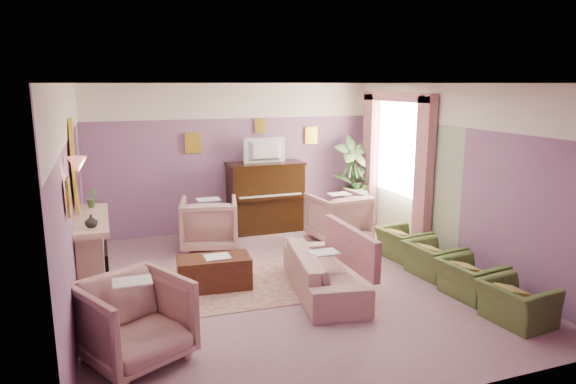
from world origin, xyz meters
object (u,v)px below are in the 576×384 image
object	(u,v)px
sofa	(324,264)
olive_chair_a	(517,297)
television	(266,149)
floral_armchair_left	(209,221)
coffee_table	(214,273)
olive_chair_b	(471,273)
floral_armchair_right	(339,215)
olive_chair_c	(434,254)
olive_chair_d	(403,239)
floral_armchair_front	(135,317)
piano	(265,198)
side_table	(356,206)

from	to	relation	value
sofa	olive_chair_a	size ratio (longest dim) A/B	2.58
television	floral_armchair_left	distance (m)	1.80
coffee_table	sofa	size ratio (longest dim) A/B	0.51
olive_chair_a	olive_chair_b	bearing A→B (deg)	90.00
floral_armchair_right	olive_chair_c	world-z (taller)	floral_armchair_right
coffee_table	floral_armchair_left	bearing A→B (deg)	80.57
olive_chair_d	olive_chair_a	bearing A→B (deg)	-90.00
television	olive_chair_b	xyz separation A→B (m)	(1.62, -3.89, -1.27)
olive_chair_d	coffee_table	bearing A→B (deg)	-176.44
television	floral_armchair_front	distance (m)	5.00
piano	side_table	bearing A→B (deg)	-3.47
television	sofa	xyz separation A→B (m)	(-0.15, -3.08, -1.20)
sofa	olive_chair_b	world-z (taller)	sofa
sofa	olive_chair_b	size ratio (longest dim) A/B	2.58
piano	television	xyz separation A→B (m)	(0.00, -0.05, 0.95)
television	olive_chair_d	xyz separation A→B (m)	(1.62, -2.25, -1.27)
coffee_table	floral_armchair_right	xyz separation A→B (m)	(2.57, 1.41, 0.26)
piano	floral_armchair_right	xyz separation A→B (m)	(1.03, -1.09, -0.16)
olive_chair_a	olive_chair_c	size ratio (longest dim) A/B	1.00
television	olive_chair_b	distance (m)	4.40
olive_chair_a	floral_armchair_front	bearing A→B (deg)	171.47
coffee_table	floral_armchair_left	size ratio (longest dim) A/B	1.03
coffee_table	olive_chair_b	bearing A→B (deg)	-24.61
floral_armchair_right	floral_armchair_front	bearing A→B (deg)	-140.83
sofa	olive_chair_b	xyz separation A→B (m)	(1.77, -0.82, -0.07)
side_table	olive_chair_b	bearing A→B (deg)	-94.07
floral_armchair_right	olive_chair_b	xyz separation A→B (m)	(0.58, -2.85, -0.16)
sofa	floral_armchair_front	xyz separation A→B (m)	(-2.53, -0.99, 0.09)
sofa	olive_chair_c	size ratio (longest dim) A/B	2.58
olive_chair_a	side_table	bearing A→B (deg)	86.65
coffee_table	floral_armchair_front	size ratio (longest dim) A/B	1.03
floral_armchair_right	floral_armchair_front	world-z (taller)	same
olive_chair_b	side_table	xyz separation A→B (m)	(0.27, 3.83, 0.02)
floral_armchair_right	olive_chair_a	bearing A→B (deg)	-80.97
floral_armchair_right	side_table	distance (m)	1.31
olive_chair_c	piano	bearing A→B (deg)	117.39
television	coffee_table	world-z (taller)	television
coffee_table	olive_chair_b	size ratio (longest dim) A/B	1.31
television	olive_chair_d	world-z (taller)	television
sofa	olive_chair_a	distance (m)	2.41
floral_armchair_left	olive_chair_c	xyz separation A→B (m)	(2.86, -2.40, -0.16)
coffee_table	olive_chair_d	size ratio (longest dim) A/B	1.31
floral_armchair_left	olive_chair_d	xyz separation A→B (m)	(2.86, -1.58, -0.16)
olive_chair_b	olive_chair_d	xyz separation A→B (m)	(0.00, 1.64, 0.00)
floral_armchair_left	floral_armchair_right	distance (m)	2.30
olive_chair_a	olive_chair_d	size ratio (longest dim) A/B	1.00
olive_chair_a	olive_chair_b	world-z (taller)	same
olive_chair_a	olive_chair_b	xyz separation A→B (m)	(0.00, 0.82, 0.00)
floral_armchair_front	olive_chair_d	size ratio (longest dim) A/B	1.27
floral_armchair_left	floral_armchair_front	distance (m)	3.69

